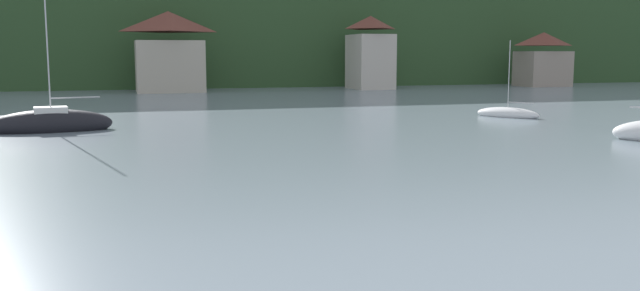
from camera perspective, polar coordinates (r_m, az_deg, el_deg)
name	(u,v)px	position (r m, az deg, el deg)	size (l,w,h in m)	color
wooded_hillside	(152,30)	(101.04, -13.91, 9.38)	(352.00, 44.41, 36.34)	#2D4C28
shore_building_west	(169,53)	(70.58, -12.53, 7.60)	(6.91, 6.10, 8.03)	#BCB29E
shore_building_westcentral	(370,54)	(75.05, 4.23, 7.69)	(4.19, 5.63, 7.89)	beige
shore_building_central	(543,60)	(84.71, 18.18, 6.82)	(5.64, 4.64, 6.30)	gray
sailboat_far_3	(51,124)	(36.88, -21.59, 1.71)	(6.14, 2.64, 8.74)	black
sailboat_far_8	(508,114)	(43.49, 15.45, 2.57)	(3.14, 4.12, 4.91)	white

